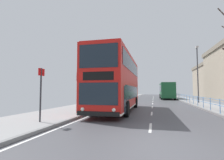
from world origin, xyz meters
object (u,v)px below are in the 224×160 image
object	(u,v)px
double_decker_bus_main	(117,82)
bus_stop_sign_near	(41,89)
background_bus_far_lane	(167,90)
background_building_00	(224,80)
street_lamp_far_side	(198,70)

from	to	relation	value
double_decker_bus_main	bus_stop_sign_near	bearing A→B (deg)	-111.71
double_decker_bus_main	background_bus_far_lane	bearing A→B (deg)	76.17
bus_stop_sign_near	background_building_00	xyz separation A→B (m)	(22.09, 39.14, 2.41)
background_bus_far_lane	street_lamp_far_side	size ratio (longest dim) A/B	1.32
bus_stop_sign_near	double_decker_bus_main	bearing A→B (deg)	68.29
background_building_00	double_decker_bus_main	bearing A→B (deg)	-120.81
background_bus_far_lane	bus_stop_sign_near	distance (m)	29.44
street_lamp_far_side	background_building_00	xyz separation A→B (m)	(11.12, 22.65, -0.22)
double_decker_bus_main	background_building_00	world-z (taller)	background_building_00
background_building_00	street_lamp_far_side	bearing A→B (deg)	-116.14
street_lamp_far_side	bus_stop_sign_near	bearing A→B (deg)	-123.64
background_bus_far_lane	bus_stop_sign_near	xyz separation A→B (m)	(-7.94, -28.35, 0.05)
bus_stop_sign_near	street_lamp_far_side	world-z (taller)	street_lamp_far_side
double_decker_bus_main	bus_stop_sign_near	size ratio (longest dim) A/B	3.88
bus_stop_sign_near	background_building_00	world-z (taller)	background_building_00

